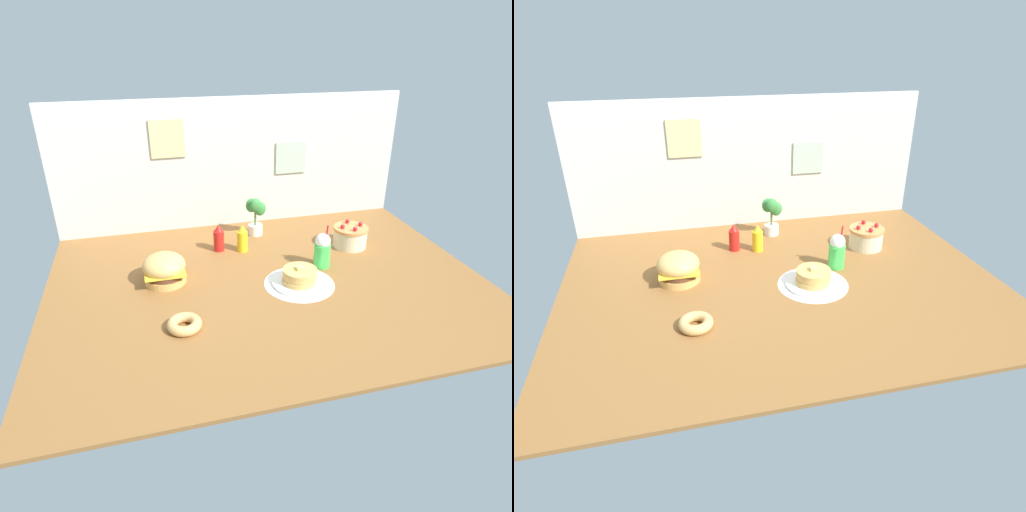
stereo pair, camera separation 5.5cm
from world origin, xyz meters
TOP-DOWN VIEW (x-y plane):
  - ground_plane at (0.00, 0.00)m, footprint 2.31×1.72m
  - back_wall at (-0.00, 0.85)m, footprint 2.31×0.04m
  - doily_mat at (0.15, -0.06)m, footprint 0.38×0.38m
  - burger at (-0.54, 0.15)m, footprint 0.23×0.23m
  - pancake_stack at (0.15, -0.06)m, footprint 0.29×0.29m
  - layer_cake at (0.61, 0.30)m, footprint 0.21×0.21m
  - ketchup_bottle at (-0.19, 0.45)m, footprint 0.06×0.06m
  - mustard_bottle at (-0.05, 0.40)m, footprint 0.06×0.06m
  - cream_soda_cup at (0.34, 0.10)m, footprint 0.09×0.09m
  - donut_pink_glaze at (-0.48, -0.30)m, footprint 0.16×0.16m
  - potted_plant at (0.09, 0.62)m, footprint 0.13×0.10m

SIDE VIEW (x-z plane):
  - ground_plane at x=0.00m, z-range -0.02..0.00m
  - doily_mat at x=0.15m, z-range 0.00..0.00m
  - donut_pink_glaze at x=-0.48m, z-range 0.00..0.05m
  - pancake_stack at x=0.15m, z-range -0.01..0.09m
  - layer_cake at x=0.61m, z-range -0.01..0.14m
  - burger at x=-0.54m, z-range 0.00..0.16m
  - ketchup_bottle at x=-0.19m, z-range -0.01..0.16m
  - mustard_bottle at x=-0.05m, z-range -0.01..0.16m
  - cream_soda_cup at x=0.34m, z-range -0.03..0.23m
  - potted_plant at x=0.09m, z-range 0.01..0.27m
  - back_wall at x=0.00m, z-range 0.00..0.85m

